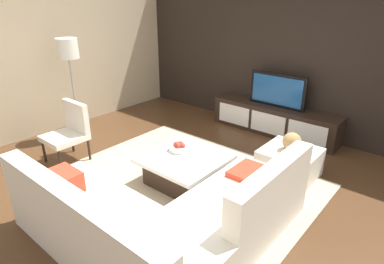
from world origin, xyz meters
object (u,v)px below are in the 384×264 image
Objects in this scene: television at (277,90)px; ottoman at (289,163)px; coffee_table at (185,169)px; accent_chair_near at (70,129)px; media_console at (274,120)px; sectional_couch at (163,219)px; decorative_ball at (292,142)px; floor_lamp at (68,54)px; fruit_bowl at (179,147)px.

ottoman is at bearing -55.42° from television.
coffee_table is at bearing -133.31° from ottoman.
accent_chair_near reaches higher than ottoman.
sectional_couch is (0.49, -3.29, 0.04)m from media_console.
accent_chair_near reaches higher than coffee_table.
media_console is at bearing -90.00° from television.
ottoman is 2.83× the size of decorative_ball.
floor_lamp is at bearing -137.92° from television.
accent_chair_near is 0.52× the size of floor_lamp.
coffee_table is 3.96× the size of decorative_ball.
ottoman is (2.72, 1.60, -0.29)m from accent_chair_near.
television is 2.25m from fruit_bowl.
decorative_ball is at bearing 17.00° from floor_lamp.
decorative_ball is at bearing -55.41° from media_console.
decorative_ball is (0.00, 0.00, 0.32)m from ottoman.
sectional_couch is 2.34× the size of coffee_table.
accent_chair_near is at bearing 169.71° from sectional_couch.
television is 2.37m from coffee_table.
fruit_bowl is at bearing 21.50° from accent_chair_near.
ottoman is at bearing 17.00° from floor_lamp.
accent_chair_near is at bearing -122.73° from media_console.
sectional_couch is 2.06m from ottoman.
accent_chair_near is (-2.33, 0.42, 0.20)m from sectional_couch.
decorative_ball is (0.87, -1.27, 0.27)m from media_console.
sectional_couch is 3.27× the size of ottoman.
fruit_bowl is at bearing 125.14° from sectional_couch.
media_console is 3.42m from accent_chair_near.
accent_chair_near is at bearing -37.42° from floor_lamp.
floor_lamp reaches higher than television.
sectional_couch reaches higher than media_console.
accent_chair_near is 3.52× the size of decorative_ball.
accent_chair_near is 1.30m from floor_lamp.
ottoman is at bearing 39.07° from fruit_bowl.
media_console is 2.60× the size of accent_chair_near.
floor_lamp is 5.96× the size of fruit_bowl.
fruit_bowl is (-0.18, 0.10, 0.23)m from coffee_table.
floor_lamp is at bearing -163.00° from decorative_ball.
decorative_ball is at bearing -55.42° from television.
floor_lamp is (-2.57, -2.32, 0.63)m from television.
floor_lamp is at bearing -177.07° from fruit_bowl.
media_console is 0.54m from television.
media_console is at bearing 87.51° from coffee_table.
media_console is at bearing 98.49° from sectional_couch.
media_console reaches higher than coffee_table.
television is 3.51m from floor_lamp.
sectional_couch reaches higher than ottoman.
television is 0.44× the size of sectional_couch.
fruit_bowl is (-0.28, -2.20, -0.36)m from television.
ottoman is 2.50× the size of fruit_bowl.
decorative_ball is (0.97, 1.03, 0.32)m from coffee_table.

